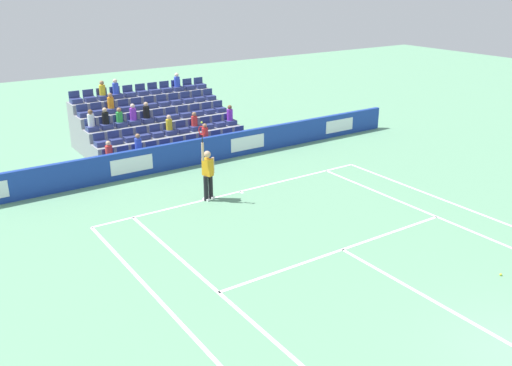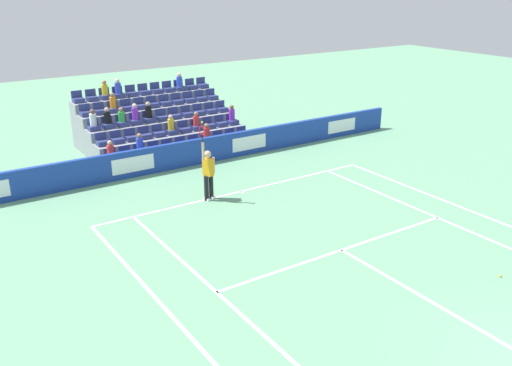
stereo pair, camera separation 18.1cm
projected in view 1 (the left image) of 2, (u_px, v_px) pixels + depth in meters
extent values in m
cube|color=white|center=(240.00, 191.00, 20.16)|extent=(10.97, 0.10, 0.01)
cube|color=white|center=(342.00, 249.00, 15.90)|extent=(8.23, 0.10, 0.01)
cube|color=white|center=(432.00, 300.00, 13.42)|extent=(0.10, 6.40, 0.01)
cube|color=white|center=(228.00, 301.00, 13.40)|extent=(0.10, 11.89, 0.01)
cube|color=white|center=(448.00, 222.00, 17.70)|extent=(0.10, 11.89, 0.01)
cube|color=white|center=(177.00, 319.00, 12.68)|extent=(0.10, 11.89, 0.01)
cube|color=white|center=(475.00, 212.00, 18.42)|extent=(0.10, 11.89, 0.01)
cube|color=white|center=(241.00, 192.00, 20.09)|extent=(0.10, 0.20, 0.01)
cube|color=#193899|center=(192.00, 153.00, 22.82)|extent=(21.32, 0.20, 1.07)
cube|color=white|center=(340.00, 126.00, 26.91)|extent=(1.71, 0.01, 0.60)
cube|color=white|center=(248.00, 143.00, 24.13)|extent=(1.71, 0.01, 0.60)
cube|color=white|center=(132.00, 165.00, 21.34)|extent=(1.71, 0.01, 0.60)
cylinder|color=black|center=(211.00, 186.00, 19.39)|extent=(0.16, 0.16, 0.90)
cylinder|color=black|center=(206.00, 188.00, 19.22)|extent=(0.16, 0.16, 0.90)
cube|color=white|center=(211.00, 197.00, 19.54)|extent=(0.20, 0.28, 0.08)
cube|color=white|center=(206.00, 199.00, 19.36)|extent=(0.20, 0.28, 0.08)
cube|color=orange|center=(208.00, 167.00, 19.04)|extent=(0.32, 0.41, 0.60)
sphere|color=#D3A884|center=(207.00, 154.00, 18.88)|extent=(0.24, 0.24, 0.24)
cylinder|color=#D3A884|center=(203.00, 152.00, 18.66)|extent=(0.09, 0.09, 0.62)
cylinder|color=#D3A884|center=(213.00, 165.00, 19.17)|extent=(0.09, 0.09, 0.56)
cylinder|color=black|center=(202.00, 139.00, 18.51)|extent=(0.04, 0.04, 0.28)
torus|color=red|center=(202.00, 131.00, 18.41)|extent=(0.13, 0.30, 0.31)
sphere|color=#D1E533|center=(202.00, 122.00, 18.31)|extent=(0.07, 0.07, 0.07)
cube|color=gray|center=(181.00, 154.00, 23.76)|extent=(6.82, 0.95, 0.42)
cube|color=navy|center=(242.00, 136.00, 25.28)|extent=(0.48, 0.44, 0.20)
cube|color=navy|center=(239.00, 129.00, 25.35)|extent=(0.48, 0.04, 0.30)
cube|color=navy|center=(230.00, 138.00, 24.95)|extent=(0.48, 0.44, 0.20)
cube|color=navy|center=(228.00, 131.00, 25.02)|extent=(0.48, 0.04, 0.30)
cube|color=navy|center=(218.00, 140.00, 24.63)|extent=(0.48, 0.44, 0.20)
cube|color=navy|center=(216.00, 133.00, 24.70)|extent=(0.48, 0.04, 0.30)
cube|color=navy|center=(206.00, 142.00, 24.31)|extent=(0.48, 0.44, 0.20)
cube|color=navy|center=(203.00, 136.00, 24.37)|extent=(0.48, 0.04, 0.30)
cube|color=navy|center=(193.00, 144.00, 23.98)|extent=(0.48, 0.44, 0.20)
cube|color=navy|center=(191.00, 138.00, 24.05)|extent=(0.48, 0.04, 0.30)
cube|color=navy|center=(180.00, 147.00, 23.66)|extent=(0.48, 0.44, 0.20)
cube|color=navy|center=(178.00, 140.00, 23.72)|extent=(0.48, 0.04, 0.30)
cube|color=navy|center=(167.00, 149.00, 23.33)|extent=(0.48, 0.44, 0.20)
cube|color=navy|center=(165.00, 142.00, 23.40)|extent=(0.48, 0.04, 0.30)
cube|color=navy|center=(153.00, 151.00, 23.01)|extent=(0.48, 0.44, 0.20)
cube|color=navy|center=(151.00, 145.00, 23.07)|extent=(0.48, 0.04, 0.30)
cube|color=navy|center=(139.00, 154.00, 22.68)|extent=(0.48, 0.44, 0.20)
cube|color=navy|center=(137.00, 147.00, 22.75)|extent=(0.48, 0.04, 0.30)
cube|color=navy|center=(125.00, 157.00, 22.36)|extent=(0.48, 0.44, 0.20)
cube|color=navy|center=(123.00, 149.00, 22.43)|extent=(0.48, 0.04, 0.30)
cube|color=navy|center=(110.00, 159.00, 22.03)|extent=(0.48, 0.44, 0.20)
cube|color=navy|center=(108.00, 152.00, 22.10)|extent=(0.48, 0.04, 0.30)
cube|color=gray|center=(171.00, 144.00, 24.43)|extent=(6.82, 0.95, 0.84)
cube|color=navy|center=(230.00, 122.00, 25.87)|extent=(0.48, 0.44, 0.20)
cube|color=navy|center=(228.00, 116.00, 25.94)|extent=(0.48, 0.04, 0.30)
cube|color=navy|center=(219.00, 124.00, 25.54)|extent=(0.48, 0.44, 0.20)
cube|color=navy|center=(217.00, 118.00, 25.61)|extent=(0.48, 0.04, 0.30)
cube|color=navy|center=(207.00, 126.00, 25.22)|extent=(0.48, 0.44, 0.20)
cube|color=navy|center=(205.00, 120.00, 25.29)|extent=(0.48, 0.04, 0.30)
cube|color=navy|center=(195.00, 128.00, 24.89)|extent=(0.48, 0.44, 0.20)
cube|color=navy|center=(193.00, 122.00, 24.96)|extent=(0.48, 0.04, 0.30)
cube|color=navy|center=(183.00, 130.00, 24.57)|extent=(0.48, 0.44, 0.20)
cube|color=navy|center=(180.00, 124.00, 24.64)|extent=(0.48, 0.04, 0.30)
cube|color=navy|center=(170.00, 132.00, 24.25)|extent=(0.48, 0.44, 0.20)
cube|color=navy|center=(168.00, 126.00, 24.31)|extent=(0.48, 0.04, 0.30)
cube|color=navy|center=(157.00, 134.00, 23.92)|extent=(0.48, 0.44, 0.20)
cube|color=navy|center=(155.00, 128.00, 23.99)|extent=(0.48, 0.04, 0.30)
cube|color=navy|center=(144.00, 137.00, 23.60)|extent=(0.48, 0.44, 0.20)
cube|color=navy|center=(141.00, 130.00, 23.66)|extent=(0.48, 0.04, 0.30)
cube|color=navy|center=(130.00, 139.00, 23.27)|extent=(0.48, 0.44, 0.20)
cube|color=navy|center=(127.00, 132.00, 23.34)|extent=(0.48, 0.04, 0.30)
cube|color=navy|center=(116.00, 141.00, 22.95)|extent=(0.48, 0.44, 0.20)
cube|color=navy|center=(113.00, 134.00, 23.02)|extent=(0.48, 0.04, 0.30)
cube|color=navy|center=(101.00, 143.00, 22.62)|extent=(0.48, 0.44, 0.20)
cube|color=navy|center=(99.00, 136.00, 22.69)|extent=(0.48, 0.04, 0.30)
cube|color=gray|center=(161.00, 134.00, 25.09)|extent=(6.82, 0.95, 1.26)
cube|color=navy|center=(220.00, 110.00, 26.46)|extent=(0.48, 0.44, 0.20)
cube|color=navy|center=(218.00, 104.00, 26.53)|extent=(0.48, 0.04, 0.30)
cube|color=navy|center=(209.00, 111.00, 26.13)|extent=(0.48, 0.44, 0.20)
cube|color=navy|center=(206.00, 105.00, 26.20)|extent=(0.48, 0.04, 0.30)
cube|color=navy|center=(197.00, 113.00, 25.81)|extent=(0.48, 0.44, 0.20)
cube|color=navy|center=(195.00, 107.00, 25.88)|extent=(0.48, 0.04, 0.30)
cube|color=navy|center=(185.00, 115.00, 25.48)|extent=(0.48, 0.44, 0.20)
cube|color=navy|center=(183.00, 109.00, 25.55)|extent=(0.48, 0.04, 0.30)
cube|color=navy|center=(173.00, 117.00, 25.16)|extent=(0.48, 0.44, 0.20)
cube|color=navy|center=(171.00, 110.00, 25.23)|extent=(0.48, 0.04, 0.30)
cube|color=navy|center=(160.00, 118.00, 24.84)|extent=(0.48, 0.44, 0.20)
cube|color=navy|center=(158.00, 112.00, 24.90)|extent=(0.48, 0.04, 0.30)
cube|color=navy|center=(147.00, 120.00, 24.51)|extent=(0.48, 0.44, 0.20)
cube|color=navy|center=(145.00, 114.00, 24.58)|extent=(0.48, 0.04, 0.30)
cube|color=navy|center=(134.00, 122.00, 24.19)|extent=(0.48, 0.44, 0.20)
cube|color=navy|center=(132.00, 116.00, 24.25)|extent=(0.48, 0.04, 0.30)
cube|color=navy|center=(121.00, 124.00, 23.86)|extent=(0.48, 0.44, 0.20)
cube|color=navy|center=(118.00, 118.00, 23.93)|extent=(0.48, 0.04, 0.30)
cube|color=navy|center=(107.00, 126.00, 23.54)|extent=(0.48, 0.44, 0.20)
cube|color=navy|center=(104.00, 120.00, 23.61)|extent=(0.48, 0.04, 0.30)
cube|color=navy|center=(92.00, 128.00, 23.21)|extent=(0.48, 0.44, 0.20)
cube|color=navy|center=(90.00, 122.00, 23.28)|extent=(0.48, 0.04, 0.30)
cube|color=gray|center=(152.00, 125.00, 25.76)|extent=(6.82, 0.95, 1.68)
cube|color=navy|center=(210.00, 98.00, 27.05)|extent=(0.48, 0.44, 0.20)
cube|color=navy|center=(208.00, 92.00, 27.12)|extent=(0.48, 0.04, 0.30)
cube|color=navy|center=(199.00, 99.00, 26.72)|extent=(0.48, 0.44, 0.20)
cube|color=navy|center=(196.00, 93.00, 26.79)|extent=(0.48, 0.04, 0.30)
cube|color=navy|center=(187.00, 101.00, 26.40)|extent=(0.48, 0.44, 0.20)
cube|color=navy|center=(185.00, 95.00, 26.47)|extent=(0.48, 0.04, 0.30)
cube|color=navy|center=(175.00, 102.00, 26.07)|extent=(0.48, 0.44, 0.20)
cube|color=navy|center=(173.00, 96.00, 26.14)|extent=(0.48, 0.04, 0.30)
cube|color=navy|center=(163.00, 104.00, 25.75)|extent=(0.48, 0.44, 0.20)
cube|color=navy|center=(161.00, 98.00, 25.82)|extent=(0.48, 0.04, 0.30)
cube|color=navy|center=(151.00, 105.00, 25.43)|extent=(0.48, 0.44, 0.20)
cube|color=navy|center=(149.00, 99.00, 25.49)|extent=(0.48, 0.04, 0.30)
cube|color=navy|center=(138.00, 107.00, 25.10)|extent=(0.48, 0.44, 0.20)
cube|color=navy|center=(136.00, 101.00, 25.17)|extent=(0.48, 0.04, 0.30)
cube|color=navy|center=(125.00, 109.00, 24.78)|extent=(0.48, 0.44, 0.20)
cube|color=navy|center=(123.00, 102.00, 24.84)|extent=(0.48, 0.04, 0.30)
cube|color=navy|center=(112.00, 111.00, 24.45)|extent=(0.48, 0.44, 0.20)
cube|color=navy|center=(110.00, 104.00, 24.52)|extent=(0.48, 0.04, 0.30)
cube|color=navy|center=(98.00, 112.00, 24.13)|extent=(0.48, 0.44, 0.20)
cube|color=navy|center=(96.00, 106.00, 24.20)|extent=(0.48, 0.04, 0.30)
cube|color=navy|center=(84.00, 114.00, 23.80)|extent=(0.48, 0.44, 0.20)
cube|color=navy|center=(82.00, 108.00, 23.87)|extent=(0.48, 0.04, 0.30)
cube|color=gray|center=(144.00, 117.00, 26.42)|extent=(6.82, 0.95, 2.10)
cube|color=navy|center=(200.00, 86.00, 27.64)|extent=(0.48, 0.44, 0.20)
cube|color=navy|center=(198.00, 80.00, 27.71)|extent=(0.48, 0.04, 0.30)
cube|color=navy|center=(189.00, 87.00, 27.31)|extent=(0.48, 0.44, 0.20)
cube|color=navy|center=(187.00, 82.00, 27.38)|extent=(0.48, 0.04, 0.30)
cube|color=navy|center=(178.00, 89.00, 26.99)|extent=(0.48, 0.44, 0.20)
cube|color=navy|center=(176.00, 83.00, 27.06)|extent=(0.48, 0.04, 0.30)
cube|color=navy|center=(166.00, 90.00, 26.66)|extent=(0.48, 0.44, 0.20)
cube|color=navy|center=(164.00, 84.00, 26.73)|extent=(0.48, 0.04, 0.30)
cube|color=navy|center=(154.00, 91.00, 26.34)|extent=(0.48, 0.44, 0.20)
cube|color=navy|center=(152.00, 86.00, 26.41)|extent=(0.48, 0.04, 0.30)
cube|color=navy|center=(142.00, 93.00, 26.02)|extent=(0.48, 0.44, 0.20)
cube|color=navy|center=(140.00, 87.00, 26.08)|extent=(0.48, 0.04, 0.30)
cube|color=navy|center=(129.00, 94.00, 25.69)|extent=(0.48, 0.44, 0.20)
cube|color=navy|center=(127.00, 88.00, 25.76)|extent=(0.48, 0.04, 0.30)
cube|color=navy|center=(117.00, 96.00, 25.37)|extent=(0.48, 0.44, 0.20)
cube|color=navy|center=(115.00, 90.00, 25.43)|extent=(0.48, 0.04, 0.30)
cube|color=navy|center=(103.00, 97.00, 25.04)|extent=(0.48, 0.44, 0.20)
cube|color=navy|center=(101.00, 91.00, 25.11)|extent=(0.48, 0.04, 0.30)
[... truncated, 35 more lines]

